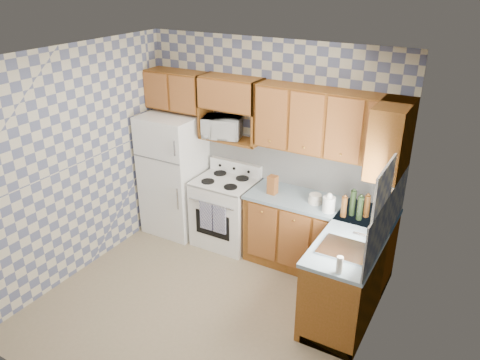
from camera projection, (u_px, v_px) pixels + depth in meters
name	position (u px, v px, depth m)	size (l,w,h in m)	color
floor	(203.00, 305.00, 5.22)	(3.40, 3.40, 0.00)	#877759
back_wall	(270.00, 148.00, 5.92)	(3.40, 0.02, 2.70)	slate
right_wall	(368.00, 242.00, 3.89)	(0.02, 3.20, 2.70)	slate
backsplash_back	(298.00, 165.00, 5.80)	(2.60, 0.01, 0.56)	silver
backsplash_right	(387.00, 217.00, 4.59)	(0.01, 1.60, 0.56)	silver
refrigerator	(174.00, 174.00, 6.43)	(0.75, 0.70, 1.68)	white
stove_body	(226.00, 212.00, 6.25)	(0.76, 0.65, 0.90)	white
cooktop	(225.00, 181.00, 6.06)	(0.76, 0.65, 0.03)	silver
backguard	(236.00, 167.00, 6.24)	(0.76, 0.08, 0.17)	white
dish_towel_left	(206.00, 216.00, 5.98)	(0.18, 0.03, 0.38)	navy
dish_towel_right	(219.00, 220.00, 5.89)	(0.18, 0.03, 0.38)	navy
base_cabinets_back	(318.00, 237.00, 5.69)	(1.75, 0.60, 0.88)	brown
base_cabinets_right	(351.00, 272.00, 5.04)	(0.60, 1.60, 0.88)	brown
countertop_back	(320.00, 204.00, 5.50)	(1.77, 0.63, 0.04)	slate
countertop_right	(355.00, 236.00, 4.85)	(0.63, 1.60, 0.04)	slate
upper_cabinets_back	(331.00, 123.00, 5.21)	(1.75, 0.33, 0.74)	brown
upper_cabinets_fridge	(177.00, 90.00, 6.11)	(0.82, 0.33, 0.50)	brown
upper_cabinets_right	(391.00, 139.00, 4.75)	(0.33, 0.70, 0.74)	brown
microwave_shelf	(231.00, 139.00, 5.97)	(0.80, 0.33, 0.03)	brown
microwave	(222.00, 127.00, 5.93)	(0.48, 0.33, 0.27)	white
sink	(345.00, 250.00, 4.56)	(0.48, 0.40, 0.03)	#B7B7BC
window	(381.00, 209.00, 4.21)	(0.02, 0.66, 0.86)	silver
bottle_0	(353.00, 203.00, 5.15)	(0.07, 0.07, 0.30)	black
bottle_1	(360.00, 208.00, 5.06)	(0.07, 0.07, 0.28)	black
bottle_2	(367.00, 206.00, 5.12)	(0.07, 0.07, 0.26)	#593314
bottle_3	(344.00, 207.00, 5.13)	(0.07, 0.07, 0.24)	#593314
knife_block	(273.00, 185.00, 5.66)	(0.10, 0.10, 0.23)	brown
electric_kettle	(329.00, 204.00, 5.25)	(0.14, 0.14, 0.18)	white
food_containers	(315.00, 199.00, 5.45)	(0.16, 0.16, 0.11)	silver
soap_bottle	(340.00, 265.00, 4.19)	(0.06, 0.06, 0.17)	silver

